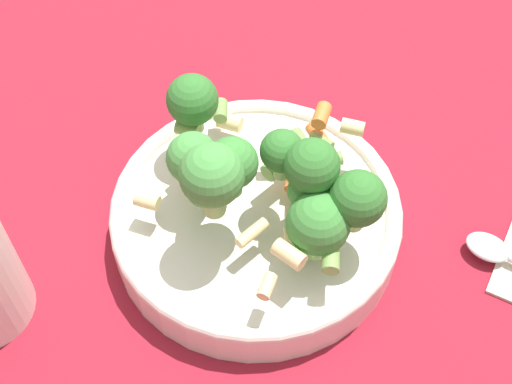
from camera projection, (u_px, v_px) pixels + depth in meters
name	position (u px, v px, depth m)	size (l,w,h in m)	color
ground_plane	(256.00, 231.00, 0.60)	(3.00, 3.00, 0.00)	maroon
bowl	(256.00, 217.00, 0.58)	(0.24, 0.24, 0.04)	silver
pasta_salad	(264.00, 173.00, 0.52)	(0.19, 0.20, 0.10)	#8CB766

